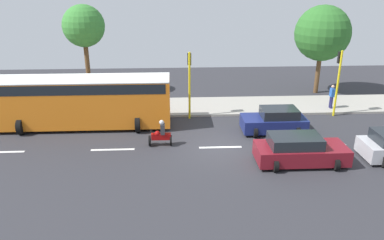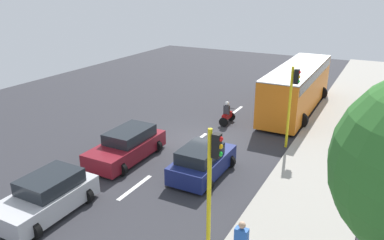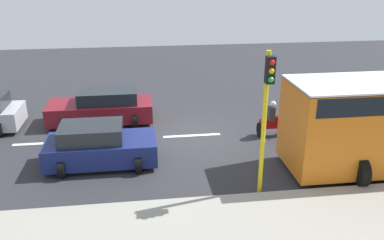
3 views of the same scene
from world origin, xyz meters
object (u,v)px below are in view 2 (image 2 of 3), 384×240
car_maroon (127,146)px  motorcycle (227,114)px  car_dark_blue (202,162)px  traffic_light_corner (292,96)px  traffic_light_midblock (212,177)px  car_silver (47,196)px  city_bus (298,85)px

car_maroon → motorcycle: size_ratio=2.99×
car_dark_blue → car_maroon: bearing=-177.5°
car_maroon → traffic_light_corner: (6.93, 5.28, 2.22)m
car_maroon → car_dark_blue: size_ratio=1.18×
motorcycle → traffic_light_midblock: 12.76m
car_silver → traffic_light_corner: bearing=57.8°
traffic_light_corner → city_bus: bearing=100.0°
city_bus → motorcycle: city_bus is taller
city_bus → motorcycle: bearing=-122.7°
car_silver → motorcycle: bearing=79.5°
car_dark_blue → traffic_light_corner: size_ratio=0.86×
car_silver → traffic_light_midblock: 7.11m
car_maroon → city_bus: bearing=64.7°
traffic_light_midblock → motorcycle: bearing=110.5°
city_bus → traffic_light_midblock: size_ratio=2.44×
traffic_light_corner → traffic_light_midblock: size_ratio=1.00×
car_maroon → car_silver: same height
car_dark_blue → traffic_light_midblock: traffic_light_midblock is taller
traffic_light_midblock → car_silver: bearing=-173.9°
car_silver → motorcycle: size_ratio=2.60×
city_bus → motorcycle: (-3.19, -4.98, -1.20)m
car_silver → car_dark_blue: bearing=54.4°
car_dark_blue → city_bus: bearing=82.7°
motorcycle → city_bus: bearing=57.3°
car_maroon → car_silver: (0.21, -5.37, -0.00)m
car_silver → traffic_light_corner: 12.78m
car_maroon → city_bus: city_bus is taller
motorcycle → car_maroon: bearing=-109.6°
car_silver → traffic_light_corner: size_ratio=0.88×
traffic_light_corner → traffic_light_midblock: bearing=-90.0°
motorcycle → traffic_light_midblock: size_ratio=0.34×
car_silver → city_bus: 18.34m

